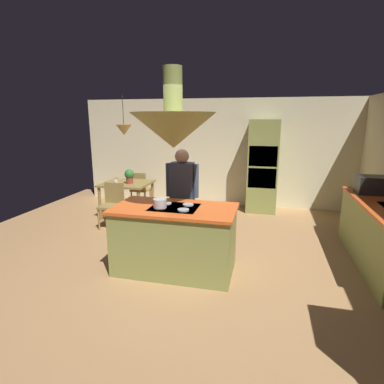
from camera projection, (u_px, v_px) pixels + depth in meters
The scene contains 15 objects.
ground at pixel (179, 263), 4.63m from camera, with size 8.16×8.16×0.00m, color #AD7F51.
wall_back at pixel (217, 153), 7.59m from camera, with size 6.80×0.10×2.55m, color beige.
kitchen_island at pixel (175, 239), 4.33m from camera, with size 1.67×0.91×0.94m.
counter_run_right at pixel (382, 235), 4.43m from camera, with size 0.73×2.36×0.92m.
oven_tower at pixel (263, 166), 7.01m from camera, with size 0.66×0.62×2.07m.
dining_table at pixel (127, 187), 6.66m from camera, with size 0.99×0.89×0.76m.
person_at_island at pixel (182, 193), 4.92m from camera, with size 0.53×0.22×1.64m.
range_hood at pixel (173, 128), 3.98m from camera, with size 1.10×1.10×1.00m.
pendant_light_over_table at pixel (124, 130), 6.38m from camera, with size 0.32×0.32×0.82m.
chair_facing_island at pixel (112, 202), 6.06m from camera, with size 0.40×0.40×0.87m.
chair_by_back_wall at pixel (139, 188), 7.33m from camera, with size 0.40×0.40×0.87m.
potted_plant_on_table at pixel (129, 176), 6.49m from camera, with size 0.20×0.20×0.30m.
cup_on_table at pixel (116, 182), 6.44m from camera, with size 0.07×0.07×0.09m, color white.
microwave_on_counter at pixel (372, 185), 4.95m from camera, with size 0.46×0.36×0.28m, color #232326.
cooking_pot_on_cooktop at pixel (160, 203), 4.12m from camera, with size 0.18×0.18×0.12m, color #B2B2B7.
Camera 1 is at (1.19, -4.09, 2.10)m, focal length 29.16 mm.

